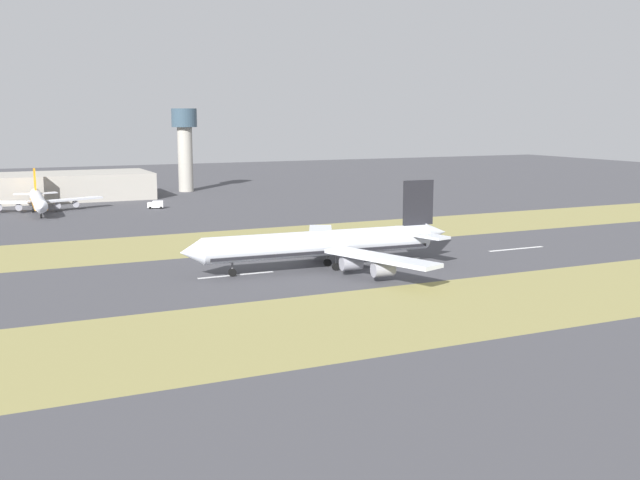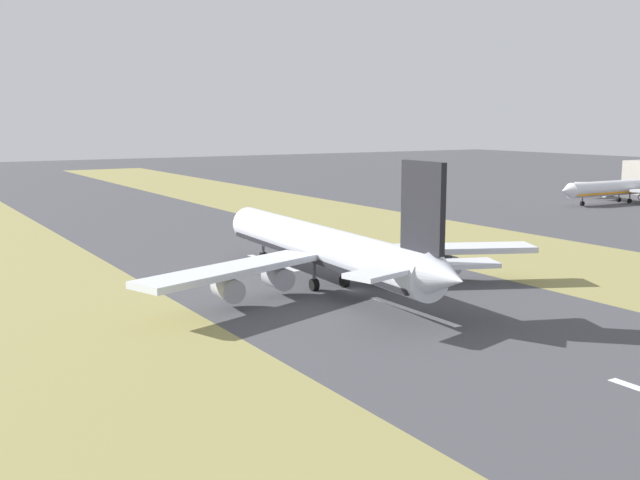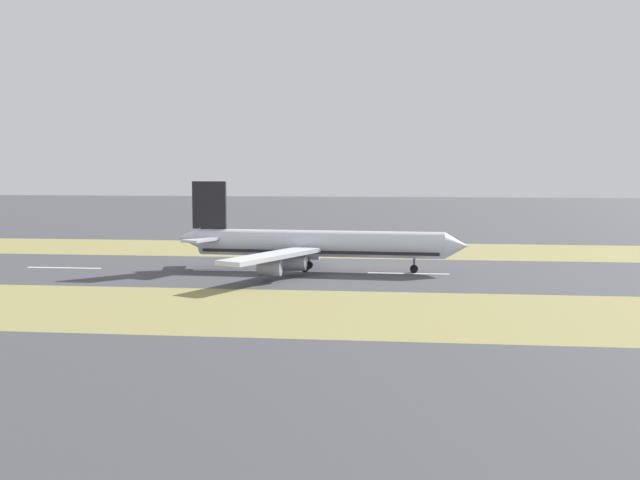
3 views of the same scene
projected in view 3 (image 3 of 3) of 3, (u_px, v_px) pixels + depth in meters
name	position (u px, v px, depth m)	size (l,w,h in m)	color
ground_plane	(293.00, 272.00, 168.65)	(800.00, 800.00, 0.00)	#424247
grass_median_west	(317.00, 249.00, 213.14)	(40.00, 600.00, 0.01)	olive
grass_median_east	(253.00, 310.00, 124.17)	(40.00, 600.00, 0.01)	olive
centreline_dash_near	(64.00, 268.00, 174.78)	(1.20, 18.00, 0.01)	silver
centreline_dash_mid	(232.00, 271.00, 170.25)	(1.20, 18.00, 0.01)	silver
centreline_dash_far	(408.00, 273.00, 165.73)	(1.20, 18.00, 0.01)	silver
airplane_main_jet	(312.00, 244.00, 169.92)	(64.05, 67.20, 20.20)	silver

